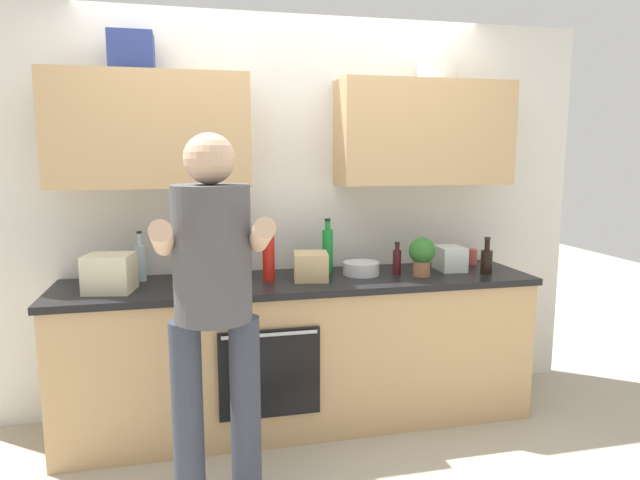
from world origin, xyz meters
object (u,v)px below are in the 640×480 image
object	(u,v)px
bottle_wine	(397,260)
knife_block	(198,271)
bottle_soy	(487,260)
bottle_soda	(328,250)
mixing_bowl	(361,268)
bottle_oil	(191,259)
grocery_bag_produce	(450,258)
cup_ceramic	(472,257)
grocery_bag_rice	(110,273)
bottle_vinegar	(231,257)
grocery_bag_bread	(311,266)
bottle_water	(140,262)
potted_herb	(422,254)
person_standing	(213,295)
bottle_hotsauce	(269,256)

from	to	relation	value
bottle_wine	knife_block	bearing A→B (deg)	-173.12
knife_block	bottle_soy	bearing A→B (deg)	0.98
bottle_soda	mixing_bowl	size ratio (longest dim) A/B	1.52
bottle_oil	grocery_bag_produce	xyz separation A→B (m)	(1.63, -0.01, -0.06)
cup_ceramic	mixing_bowl	size ratio (longest dim) A/B	0.46
bottle_wine	grocery_bag_produce	world-z (taller)	bottle_wine
bottle_wine	bottle_soda	xyz separation A→B (m)	(-0.41, 0.13, 0.06)
grocery_bag_rice	grocery_bag_produce	world-z (taller)	grocery_bag_rice
bottle_vinegar	bottle_soda	world-z (taller)	bottle_soda
bottle_oil	grocery_bag_bread	bearing A→B (deg)	-6.85
bottle_water	potted_herb	xyz separation A→B (m)	(1.67, -0.25, 0.02)
bottle_oil	bottle_soda	world-z (taller)	bottle_soda
grocery_bag_rice	grocery_bag_produce	size ratio (longest dim) A/B	1.14
person_standing	knife_block	xyz separation A→B (m)	(-0.06, 0.65, -0.02)
mixing_bowl	person_standing	bearing A→B (deg)	-138.59
person_standing	bottle_vinegar	bearing A→B (deg)	81.64
bottle_hotsauce	mixing_bowl	distance (m)	0.59
bottle_hotsauce	bottle_soy	world-z (taller)	bottle_hotsauce
bottle_soda	bottle_soy	bearing A→B (deg)	-14.52
mixing_bowl	bottle_wine	bearing A→B (deg)	-7.35
bottle_wine	grocery_bag_produce	xyz separation A→B (m)	(0.38, 0.04, -0.01)
bottle_soda	bottle_vinegar	bearing A→B (deg)	176.51
bottle_soda	potted_herb	distance (m)	0.58
bottle_soda	cup_ceramic	bearing A→B (deg)	2.51
bottle_water	cup_ceramic	world-z (taller)	bottle_water
grocery_bag_produce	bottle_soda	bearing A→B (deg)	172.97
bottle_vinegar	cup_ceramic	distance (m)	1.62
person_standing	bottle_wine	size ratio (longest dim) A/B	8.56
bottle_vinegar	bottle_hotsauce	bearing A→B (deg)	-38.55
bottle_oil	cup_ceramic	world-z (taller)	bottle_oil
bottle_soda	grocery_bag_rice	size ratio (longest dim) A/B	1.40
potted_herb	grocery_bag_bread	world-z (taller)	potted_herb
person_standing	potted_herb	bearing A→B (deg)	28.69
bottle_water	bottle_soda	distance (m)	1.13
bottle_wine	bottle_water	distance (m)	1.55
mixing_bowl	grocery_bag_produce	size ratio (longest dim) A/B	1.05
bottle_soy	bottle_soda	world-z (taller)	bottle_soda
bottle_soda	potted_herb	xyz separation A→B (m)	(0.54, -0.23, -0.01)
bottle_soda	cup_ceramic	distance (m)	1.03
bottle_oil	bottle_vinegar	distance (m)	0.27
bottle_water	grocery_bag_produce	size ratio (longest dim) A/B	1.37
bottle_vinegar	bottle_soy	world-z (taller)	bottle_vinegar
bottle_soda	grocery_bag_produce	bearing A→B (deg)	-7.03
bottle_soy	bottle_soda	bearing A→B (deg)	165.48
knife_block	grocery_bag_bread	world-z (taller)	knife_block
person_standing	cup_ceramic	bearing A→B (deg)	28.86
bottle_oil	potted_herb	xyz separation A→B (m)	(1.38, -0.14, -0.00)
person_standing	mixing_bowl	world-z (taller)	person_standing
knife_block	grocery_bag_bread	xyz separation A→B (m)	(0.66, 0.11, -0.02)
knife_block	person_standing	bearing A→B (deg)	-85.02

